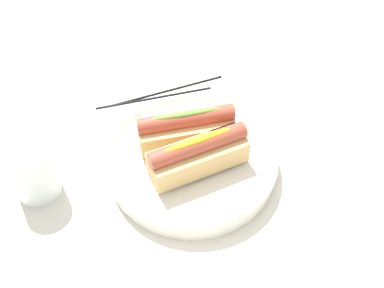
{
  "coord_description": "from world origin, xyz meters",
  "views": [
    {
      "loc": [
        0.14,
        0.4,
        0.56
      ],
      "look_at": [
        0.01,
        -0.02,
        0.06
      ],
      "focal_mm": 40.58,
      "sensor_mm": 36.0,
      "label": 1
    }
  ],
  "objects_px": {
    "serving_bowl": "(192,159)",
    "chopstick_far": "(168,90)",
    "water_glass": "(33,174)",
    "chopstick_near": "(154,97)",
    "hotdog_back": "(198,154)",
    "hotdog_front": "(186,128)"
  },
  "relations": [
    {
      "from": "hotdog_front",
      "to": "chopstick_near",
      "type": "xyz_separation_m",
      "value": [
        0.02,
        -0.15,
        -0.06
      ]
    },
    {
      "from": "hotdog_back",
      "to": "chopstick_far",
      "type": "bearing_deg",
      "value": -92.4
    },
    {
      "from": "hotdog_back",
      "to": "water_glass",
      "type": "xyz_separation_m",
      "value": [
        0.24,
        -0.05,
        -0.02
      ]
    },
    {
      "from": "hotdog_front",
      "to": "chopstick_near",
      "type": "relative_size",
      "value": 0.7
    },
    {
      "from": "serving_bowl",
      "to": "chopstick_near",
      "type": "distance_m",
      "value": 0.18
    },
    {
      "from": "serving_bowl",
      "to": "chopstick_far",
      "type": "distance_m",
      "value": 0.19
    },
    {
      "from": "hotdog_front",
      "to": "hotdog_back",
      "type": "relative_size",
      "value": 0.99
    },
    {
      "from": "hotdog_back",
      "to": "water_glass",
      "type": "distance_m",
      "value": 0.25
    },
    {
      "from": "water_glass",
      "to": "hotdog_front",
      "type": "bearing_deg",
      "value": -179.86
    },
    {
      "from": "serving_bowl",
      "to": "chopstick_near",
      "type": "height_order",
      "value": "serving_bowl"
    },
    {
      "from": "serving_bowl",
      "to": "hotdog_back",
      "type": "bearing_deg",
      "value": 92.03
    },
    {
      "from": "chopstick_near",
      "to": "chopstick_far",
      "type": "height_order",
      "value": "same"
    },
    {
      "from": "hotdog_back",
      "to": "water_glass",
      "type": "relative_size",
      "value": 1.72
    },
    {
      "from": "chopstick_near",
      "to": "chopstick_far",
      "type": "distance_m",
      "value": 0.03
    },
    {
      "from": "hotdog_front",
      "to": "chopstick_near",
      "type": "bearing_deg",
      "value": -82.68
    },
    {
      "from": "chopstick_far",
      "to": "chopstick_near",
      "type": "bearing_deg",
      "value": 17.4
    },
    {
      "from": "serving_bowl",
      "to": "chopstick_far",
      "type": "bearing_deg",
      "value": -93.05
    },
    {
      "from": "water_glass",
      "to": "chopstick_far",
      "type": "relative_size",
      "value": 0.41
    },
    {
      "from": "serving_bowl",
      "to": "water_glass",
      "type": "height_order",
      "value": "water_glass"
    },
    {
      "from": "hotdog_front",
      "to": "chopstick_far",
      "type": "relative_size",
      "value": 0.7
    },
    {
      "from": "hotdog_front",
      "to": "water_glass",
      "type": "height_order",
      "value": "hotdog_front"
    },
    {
      "from": "serving_bowl",
      "to": "water_glass",
      "type": "distance_m",
      "value": 0.24
    }
  ]
}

